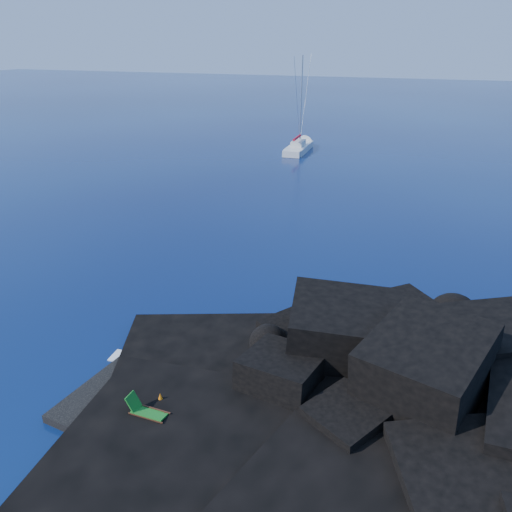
% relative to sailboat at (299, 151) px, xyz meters
% --- Properties ---
extents(ground, '(400.00, 400.00, 0.00)m').
position_rel_sailboat_xyz_m(ground, '(5.41, -51.08, 0.00)').
color(ground, black).
rests_on(ground, ground).
extents(headland, '(24.00, 24.00, 3.60)m').
position_rel_sailboat_xyz_m(headland, '(18.41, -48.08, 0.00)').
color(headland, black).
rests_on(headland, ground).
extents(beach, '(9.08, 6.86, 0.70)m').
position_rel_sailboat_xyz_m(beach, '(9.91, -50.58, 0.00)').
color(beach, black).
rests_on(beach, ground).
extents(surf_foam, '(10.00, 8.00, 0.06)m').
position_rel_sailboat_xyz_m(surf_foam, '(10.41, -46.08, 0.00)').
color(surf_foam, white).
rests_on(surf_foam, ground).
extents(sailboat, '(3.04, 11.57, 12.00)m').
position_rel_sailboat_xyz_m(sailboat, '(0.00, 0.00, 0.00)').
color(sailboat, silver).
rests_on(sailboat, ground).
extents(deck_chair, '(1.53, 0.68, 1.05)m').
position_rel_sailboat_xyz_m(deck_chair, '(9.39, -51.83, 0.88)').
color(deck_chair, '#197320').
rests_on(deck_chair, beach).
extents(towel, '(1.87, 1.04, 0.05)m').
position_rel_sailboat_xyz_m(towel, '(9.63, -50.58, 0.37)').
color(towel, white).
rests_on(towel, beach).
extents(sunbather, '(1.73, 0.59, 0.23)m').
position_rel_sailboat_xyz_m(sunbather, '(9.63, -50.58, 0.51)').
color(sunbather, tan).
rests_on(sunbather, towel).
extents(marker_cone, '(0.39, 0.39, 0.55)m').
position_rel_sailboat_xyz_m(marker_cone, '(9.32, -50.92, 0.62)').
color(marker_cone, orange).
rests_on(marker_cone, beach).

